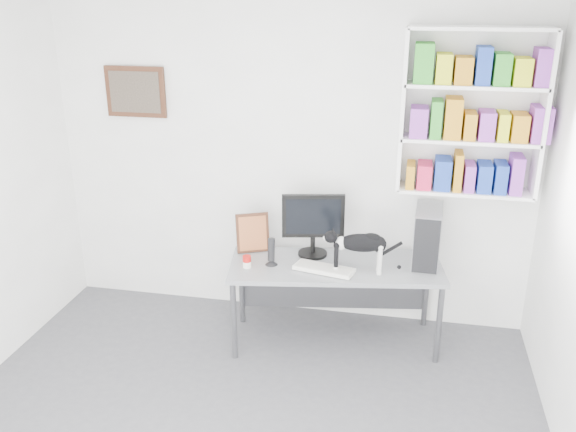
{
  "coord_description": "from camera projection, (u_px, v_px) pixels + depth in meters",
  "views": [
    {
      "loc": [
        0.95,
        -2.78,
        2.73
      ],
      "look_at": [
        0.09,
        1.53,
        1.06
      ],
      "focal_mm": 38.0,
      "sensor_mm": 36.0,
      "label": 1
    }
  ],
  "objects": [
    {
      "name": "speaker",
      "position": [
        271.0,
        251.0,
        4.72
      ],
      "size": [
        0.1,
        0.1,
        0.23
      ],
      "primitive_type": "cylinder",
      "rotation": [
        0.0,
        0.0,
        0.05
      ],
      "color": "black",
      "rests_on": "desk"
    },
    {
      "name": "pc_tower",
      "position": [
        427.0,
        236.0,
        4.73
      ],
      "size": [
        0.22,
        0.45,
        0.44
      ],
      "primitive_type": "cube",
      "rotation": [
        0.0,
        0.0,
        -0.05
      ],
      "color": "#B6B5BA",
      "rests_on": "desk"
    },
    {
      "name": "soup_can",
      "position": [
        247.0,
        262.0,
        4.69
      ],
      "size": [
        0.08,
        0.08,
        0.1
      ],
      "primitive_type": "cylinder",
      "rotation": [
        0.0,
        0.0,
        0.39
      ],
      "color": "red",
      "rests_on": "desk"
    },
    {
      "name": "keyboard",
      "position": [
        324.0,
        269.0,
        4.65
      ],
      "size": [
        0.48,
        0.27,
        0.04
      ],
      "primitive_type": "cube",
      "rotation": [
        0.0,
        0.0,
        -0.21
      ],
      "color": "white",
      "rests_on": "desk"
    },
    {
      "name": "cat",
      "position": [
        360.0,
        252.0,
        4.58
      ],
      "size": [
        0.54,
        0.2,
        0.33
      ],
      "primitive_type": null,
      "rotation": [
        0.0,
        0.0,
        0.11
      ],
      "color": "black",
      "rests_on": "desk"
    },
    {
      "name": "wall_art",
      "position": [
        136.0,
        92.0,
        5.07
      ],
      "size": [
        0.52,
        0.04,
        0.42
      ],
      "primitive_type": "cube",
      "color": "#492617",
      "rests_on": "room"
    },
    {
      "name": "room",
      "position": [
        215.0,
        264.0,
        3.22
      ],
      "size": [
        4.01,
        4.01,
        2.7
      ],
      "color": "#55545A",
      "rests_on": "ground"
    },
    {
      "name": "monitor",
      "position": [
        313.0,
        225.0,
        4.84
      ],
      "size": [
        0.53,
        0.33,
        0.53
      ],
      "primitive_type": "cube",
      "rotation": [
        0.0,
        0.0,
        0.2
      ],
      "color": "black",
      "rests_on": "desk"
    },
    {
      "name": "leaning_print",
      "position": [
        253.0,
        232.0,
        4.95
      ],
      "size": [
        0.29,
        0.2,
        0.33
      ],
      "primitive_type": "cube",
      "rotation": [
        0.0,
        0.0,
        0.41
      ],
      "color": "#492617",
      "rests_on": "desk"
    },
    {
      "name": "bookshelf",
      "position": [
        472.0,
        113.0,
        4.48
      ],
      "size": [
        1.03,
        0.28,
        1.24
      ],
      "primitive_type": "cube",
      "color": "white",
      "rests_on": "room"
    },
    {
      "name": "desk",
      "position": [
        335.0,
        303.0,
        4.88
      ],
      "size": [
        1.73,
        0.9,
        0.69
      ],
      "primitive_type": "cube",
      "rotation": [
        0.0,
        0.0,
        0.16
      ],
      "color": "gray",
      "rests_on": "room"
    }
  ]
}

